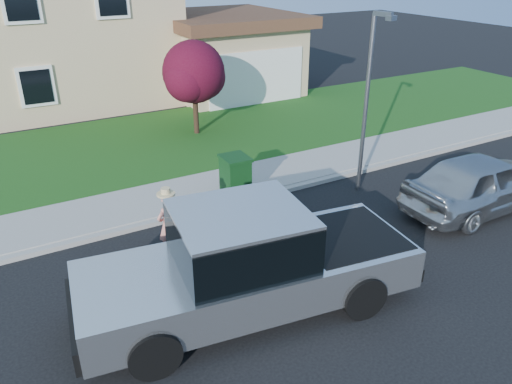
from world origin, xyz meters
TOP-DOWN VIEW (x-y plane):
  - ground at (0.00, 0.00)m, footprint 80.00×80.00m
  - curb at (1.00, 2.90)m, footprint 40.00×0.20m
  - sidewalk at (1.00, 4.00)m, footprint 40.00×2.00m
  - lawn at (1.00, 8.50)m, footprint 40.00×7.00m
  - house at (1.31, 16.38)m, footprint 14.00×11.30m
  - pickup_truck at (-0.53, -1.09)m, footprint 6.61×2.96m
  - woman at (-1.15, 1.41)m, footprint 0.62×0.49m
  - sedan at (6.73, -0.49)m, footprint 4.55×1.86m
  - ornamental_tree at (2.65, 8.65)m, footprint 2.45×2.21m
  - trash_bin at (1.37, 3.10)m, footprint 0.72×0.82m
  - street_lamp at (4.77, 1.95)m, footprint 0.30×0.64m

SIDE VIEW (x-z plane):
  - ground at x=0.00m, z-range 0.00..0.00m
  - lawn at x=1.00m, z-range 0.00..0.10m
  - curb at x=1.00m, z-range 0.00..0.12m
  - sidewalk at x=1.00m, z-range 0.00..0.15m
  - trash_bin at x=1.37m, z-range 0.16..1.30m
  - sedan at x=6.73m, z-range 0.00..1.55m
  - woman at x=-1.15m, z-range -0.04..1.61m
  - pickup_truck at x=-0.53m, z-range -0.07..2.03m
  - ornamental_tree at x=2.65m, z-range 0.57..3.93m
  - street_lamp at x=4.77m, z-range 0.34..5.21m
  - house at x=1.31m, z-range -0.26..6.59m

